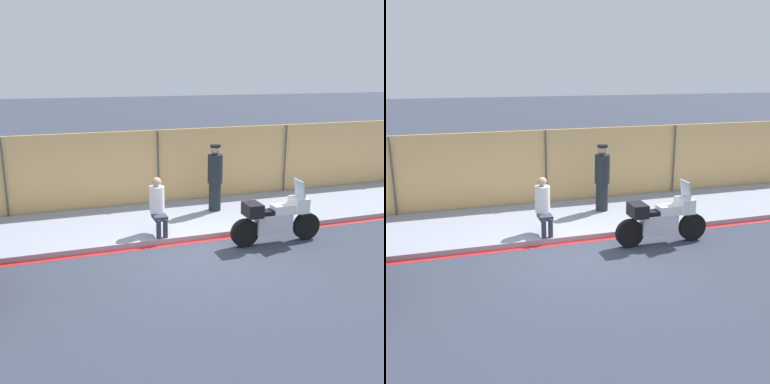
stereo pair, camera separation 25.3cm
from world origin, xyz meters
The scene contains 7 objects.
ground_plane centered at (0.00, 0.00, 0.00)m, with size 120.00×120.00×0.00m, color #333847.
sidewalk centered at (0.00, 2.38, 0.06)m, with size 30.94×2.98×0.13m.
curb_paint_stripe centered at (0.00, 0.80, 0.00)m, with size 30.94×0.18×0.01m.
storefront_fence centered at (0.00, 3.96, 1.13)m, with size 29.40×0.17×2.26m.
motorcycle centered at (1.86, 0.18, 0.60)m, with size 2.25×0.52×1.48m.
officer_standing centered at (1.29, 2.62, 1.07)m, with size 0.41×0.41×1.84m.
person_seated_on_curb centered at (-0.66, 1.37, 0.88)m, with size 0.36×0.69×1.36m.
Camera 2 is at (-2.87, -8.65, 3.93)m, focal length 42.00 mm.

